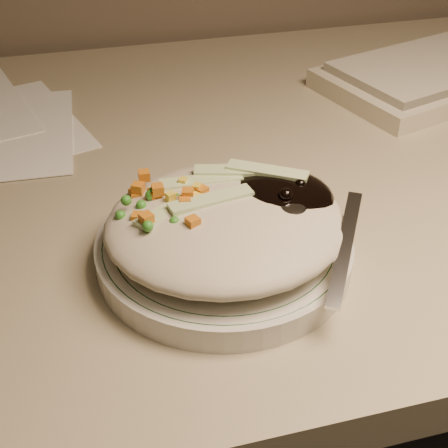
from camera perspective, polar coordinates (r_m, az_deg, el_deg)
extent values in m
cube|color=gray|center=(0.69, 3.42, 5.54)|extent=(1.40, 0.70, 0.04)
cylinder|color=silver|center=(0.51, 0.00, -2.36)|extent=(0.21, 0.21, 0.02)
torus|color=#144723|center=(0.51, 0.00, -1.47)|extent=(0.20, 0.20, 0.00)
torus|color=#144723|center=(0.51, 0.00, -1.47)|extent=(0.18, 0.18, 0.00)
ellipsoid|color=#B1A890|center=(0.49, 0.15, 0.07)|extent=(0.19, 0.18, 0.04)
ellipsoid|color=black|center=(0.51, 4.60, 2.21)|extent=(0.10, 0.09, 0.03)
ellipsoid|color=orange|center=(0.50, -5.45, 0.77)|extent=(0.08, 0.08, 0.02)
sphere|color=black|center=(0.50, 1.34, 2.51)|extent=(0.01, 0.01, 0.01)
sphere|color=black|center=(0.51, 4.27, 3.31)|extent=(0.01, 0.01, 0.01)
sphere|color=black|center=(0.51, 6.99, 3.60)|extent=(0.01, 0.01, 0.01)
sphere|color=black|center=(0.52, 5.74, 3.72)|extent=(0.01, 0.01, 0.01)
sphere|color=black|center=(0.49, 5.66, 2.62)|extent=(0.01, 0.01, 0.01)
sphere|color=black|center=(0.50, 4.25, 2.85)|extent=(0.01, 0.01, 0.01)
sphere|color=black|center=(0.52, 5.05, 3.64)|extent=(0.01, 0.01, 0.01)
cube|color=#C86B16|center=(0.49, -6.08, 3.14)|extent=(0.01, 0.01, 0.01)
cube|color=#C86B16|center=(0.48, -3.76, 0.99)|extent=(0.01, 0.01, 0.01)
cube|color=#C86B16|center=(0.51, -7.85, 3.28)|extent=(0.01, 0.01, 0.01)
cube|color=#C86B16|center=(0.49, -3.32, 2.77)|extent=(0.01, 0.01, 0.01)
cube|color=#C86B16|center=(0.48, -3.59, 2.00)|extent=(0.01, 0.01, 0.01)
cube|color=#C86B16|center=(0.51, -8.08, 2.74)|extent=(0.01, 0.01, 0.01)
cube|color=#C86B16|center=(0.50, -6.37, 2.77)|extent=(0.01, 0.01, 0.01)
cube|color=#C86B16|center=(0.48, -3.76, 1.65)|extent=(0.01, 0.01, 0.01)
cube|color=#C86B16|center=(0.49, -2.07, 2.98)|extent=(0.01, 0.01, 0.01)
cube|color=#C86B16|center=(0.51, -7.32, 4.42)|extent=(0.01, 0.01, 0.01)
cube|color=#C86B16|center=(0.46, -7.11, 0.50)|extent=(0.01, 0.01, 0.01)
cube|color=#C86B16|center=(0.46, -2.87, 0.14)|extent=(0.01, 0.01, 0.01)
cube|color=#C86B16|center=(0.48, -7.86, 0.53)|extent=(0.01, 0.01, 0.01)
cube|color=#C86B16|center=(0.51, -7.92, 2.51)|extent=(0.01, 0.01, 0.01)
sphere|color=#388C28|center=(0.49, -3.84, 2.12)|extent=(0.01, 0.01, 0.01)
sphere|color=#388C28|center=(0.46, -6.97, -0.19)|extent=(0.01, 0.01, 0.01)
sphere|color=#388C28|center=(0.49, -7.57, 1.70)|extent=(0.01, 0.01, 0.01)
sphere|color=#388C28|center=(0.49, -8.94, 2.15)|extent=(0.01, 0.01, 0.01)
sphere|color=#388C28|center=(0.50, -4.29, 2.34)|extent=(0.01, 0.01, 0.01)
sphere|color=#388C28|center=(0.48, -2.75, 0.05)|extent=(0.01, 0.01, 0.01)
sphere|color=#388C28|center=(0.49, -5.46, 1.28)|extent=(0.01, 0.01, 0.01)
sphere|color=#388C28|center=(0.48, -5.86, -0.17)|extent=(0.01, 0.01, 0.01)
sphere|color=#388C28|center=(0.49, -9.44, 0.77)|extent=(0.01, 0.01, 0.01)
sphere|color=#388C28|center=(0.50, -6.52, 2.90)|extent=(0.01, 0.01, 0.01)
sphere|color=#388C28|center=(0.50, -6.74, 2.65)|extent=(0.01, 0.01, 0.01)
sphere|color=#388C28|center=(0.48, -7.21, 0.58)|extent=(0.01, 0.01, 0.01)
sphere|color=#388C28|center=(0.47, -4.56, 0.19)|extent=(0.01, 0.01, 0.01)
sphere|color=#388C28|center=(0.51, -2.08, 3.58)|extent=(0.01, 0.01, 0.01)
cube|color=yellow|center=(0.50, -4.43, 2.33)|extent=(0.01, 0.01, 0.01)
cube|color=yellow|center=(0.49, -2.57, 2.44)|extent=(0.01, 0.01, 0.01)
cube|color=yellow|center=(0.50, -5.73, 2.30)|extent=(0.01, 0.01, 0.01)
cube|color=yellow|center=(0.49, -4.90, 2.49)|extent=(0.01, 0.01, 0.01)
cube|color=yellow|center=(0.49, -5.40, 1.14)|extent=(0.01, 0.01, 0.01)
cube|color=yellow|center=(0.50, -2.49, 3.29)|extent=(0.01, 0.01, 0.01)
cube|color=yellow|center=(0.51, -3.77, 3.84)|extent=(0.01, 0.01, 0.01)
cube|color=yellow|center=(0.49, -4.30, 1.23)|extent=(0.01, 0.01, 0.01)
cube|color=#B2D18C|center=(0.51, -2.09, 3.96)|extent=(0.07, 0.02, 0.00)
cube|color=#B2D18C|center=(0.52, 1.01, 4.87)|extent=(0.07, 0.03, 0.00)
cube|color=#B2D18C|center=(0.48, -4.74, 1.45)|extent=(0.07, 0.05, 0.00)
cube|color=#B2D18C|center=(0.52, 3.98, 4.86)|extent=(0.07, 0.05, 0.00)
cube|color=#B2D18C|center=(0.48, 0.88, 0.86)|extent=(0.07, 0.04, 0.00)
cube|color=#B2D18C|center=(0.48, -1.19, 2.25)|extent=(0.07, 0.03, 0.00)
ellipsoid|color=silver|center=(0.49, 5.79, 1.66)|extent=(0.05, 0.06, 0.01)
cube|color=silver|center=(0.47, 10.98, -2.06)|extent=(0.07, 0.10, 0.03)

